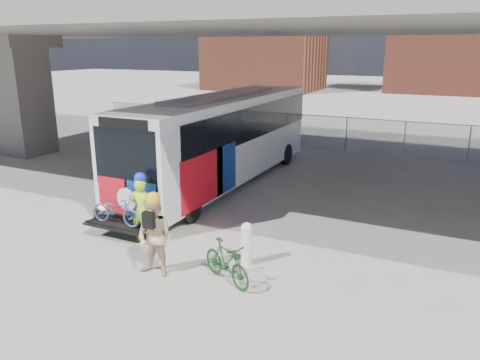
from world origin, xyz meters
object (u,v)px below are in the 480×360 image
Objects in this scene: bollard at (247,242)px; cyclist_hivis at (142,209)px; bus at (223,133)px; bike_parked at (227,262)px; cyclist_tan at (155,237)px.

cyclist_hivis is (-3.33, 0.00, 0.39)m from bollard.
bus is 11.30× the size of bollard.
bus is at bearing 55.13° from bike_parked.
cyclist_tan is 1.85m from bike_parked.
bus is 8.30m from cyclist_tan.
bus reaches higher than bollard.
bollard is 0.66× the size of bike_parked.
cyclist_hivis is at bearing 133.67° from cyclist_tan.
cyclist_hivis reaches higher than bike_parked.
bike_parked is at bearing 156.81° from cyclist_hivis.
cyclist_tan is at bearing -138.07° from bollard.
bike_parked is (4.06, -7.44, -1.59)m from bus.
bollard is at bearing -57.28° from bus.
cyclist_tan is (2.33, -7.89, -1.09)m from bus.
bollard is (4.07, -6.33, -1.50)m from bus.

